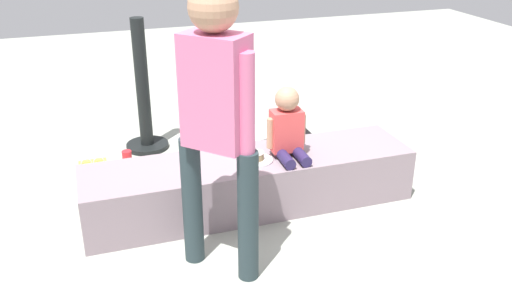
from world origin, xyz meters
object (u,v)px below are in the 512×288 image
object	(u,v)px
child_seated	(288,127)
gift_bag	(95,177)
water_bottle_near_gift	(211,164)
party_cup_red	(127,157)
cake_box_white	(262,138)
handbag_black_leather	(291,146)
cake_plate	(256,158)
adult_standing	(216,110)

from	to	relation	value
child_seated	gift_bag	xyz separation A→B (m)	(-1.27, 0.58, -0.46)
water_bottle_near_gift	party_cup_red	size ratio (longest dim) A/B	1.77
child_seated	gift_bag	bearing A→B (deg)	155.49
cake_box_white	handbag_black_leather	size ratio (longest dim) A/B	0.92
cake_plate	party_cup_red	world-z (taller)	cake_plate
cake_plate	child_seated	bearing A→B (deg)	2.61
party_cup_red	handbag_black_leather	size ratio (longest dim) A/B	0.31
child_seated	water_bottle_near_gift	size ratio (longest dim) A/B	2.44
cake_plate	cake_box_white	bearing A→B (deg)	69.11
water_bottle_near_gift	handbag_black_leather	world-z (taller)	handbag_black_leather
water_bottle_near_gift	party_cup_red	world-z (taller)	water_bottle_near_gift
gift_bag	child_seated	bearing A→B (deg)	-24.51
adult_standing	water_bottle_near_gift	distance (m)	1.48
adult_standing	cake_plate	bearing A→B (deg)	54.46
child_seated	cake_box_white	world-z (taller)	child_seated
water_bottle_near_gift	child_seated	bearing A→B (deg)	-55.94
gift_bag	handbag_black_leather	world-z (taller)	handbag_black_leather
water_bottle_near_gift	handbag_black_leather	size ratio (longest dim) A/B	0.55
cake_plate	party_cup_red	size ratio (longest dim) A/B	2.00
water_bottle_near_gift	party_cup_red	xyz separation A→B (m)	(-0.60, 0.40, -0.03)
adult_standing	cake_box_white	xyz separation A→B (m)	(0.79, 1.58, -0.91)
adult_standing	party_cup_red	size ratio (longest dim) A/B	14.47
handbag_black_leather	adult_standing	bearing A→B (deg)	-127.07
cake_box_white	handbag_black_leather	bearing A→B (deg)	-72.05
adult_standing	gift_bag	bearing A→B (deg)	118.88
party_cup_red	handbag_black_leather	bearing A→B (deg)	-15.78
gift_bag	adult_standing	bearing A→B (deg)	-61.12
child_seated	cake_plate	distance (m)	0.29
cake_plate	gift_bag	world-z (taller)	cake_plate
handbag_black_leather	water_bottle_near_gift	bearing A→B (deg)	-176.39
child_seated	adult_standing	bearing A→B (deg)	-137.35
adult_standing	cake_box_white	distance (m)	1.99
gift_bag	party_cup_red	world-z (taller)	gift_bag
gift_bag	party_cup_red	distance (m)	0.50
gift_bag	cake_box_white	xyz separation A→B (m)	(1.43, 0.43, -0.05)
party_cup_red	handbag_black_leather	world-z (taller)	handbag_black_leather
adult_standing	handbag_black_leather	world-z (taller)	adult_standing
cake_box_white	handbag_black_leather	distance (m)	0.40
cake_plate	handbag_black_leather	distance (m)	0.86
child_seated	cake_plate	xyz separation A→B (m)	(-0.22, -0.01, -0.19)
adult_standing	water_bottle_near_gift	world-z (taller)	adult_standing
adult_standing	cake_plate	xyz separation A→B (m)	(0.41, 0.57, -0.59)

